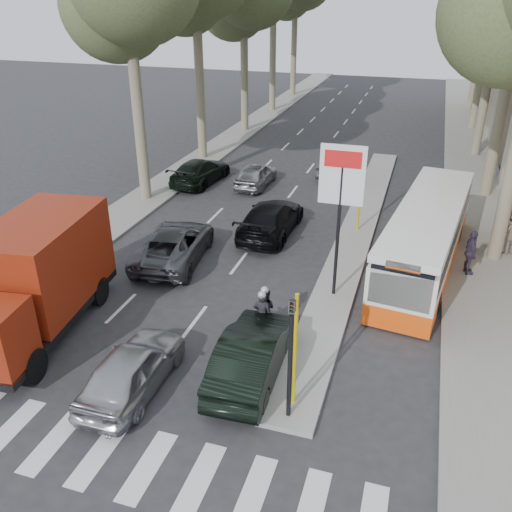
{
  "coord_description": "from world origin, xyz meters",
  "views": [
    {
      "loc": [
        5.69,
        -11.96,
        10.09
      ],
      "look_at": [
        0.54,
        4.28,
        1.6
      ],
      "focal_mm": 38.0,
      "sensor_mm": 36.0,
      "label": 1
    }
  ],
  "objects_px": {
    "silver_hatchback": "(132,369)",
    "dark_hatchback": "(252,354)",
    "city_bus": "(426,236)",
    "motorcycle": "(263,313)",
    "red_truck": "(35,278)"
  },
  "relations": [
    {
      "from": "silver_hatchback",
      "to": "dark_hatchback",
      "type": "bearing_deg",
      "value": -152.86
    },
    {
      "from": "city_bus",
      "to": "silver_hatchback",
      "type": "bearing_deg",
      "value": -119.16
    },
    {
      "from": "dark_hatchback",
      "to": "motorcycle",
      "type": "relative_size",
      "value": 2.3
    },
    {
      "from": "silver_hatchback",
      "to": "city_bus",
      "type": "distance_m",
      "value": 12.38
    },
    {
      "from": "dark_hatchback",
      "to": "motorcycle",
      "type": "height_order",
      "value": "motorcycle"
    },
    {
      "from": "city_bus",
      "to": "motorcycle",
      "type": "bearing_deg",
      "value": -119.71
    },
    {
      "from": "silver_hatchback",
      "to": "city_bus",
      "type": "xyz_separation_m",
      "value": [
        7.36,
        9.93,
        0.71
      ]
    },
    {
      "from": "dark_hatchback",
      "to": "red_truck",
      "type": "relative_size",
      "value": 0.65
    },
    {
      "from": "dark_hatchback",
      "to": "silver_hatchback",
      "type": "bearing_deg",
      "value": 25.22
    },
    {
      "from": "dark_hatchback",
      "to": "red_truck",
      "type": "xyz_separation_m",
      "value": [
        -7.26,
        0.23,
        1.14
      ]
    },
    {
      "from": "silver_hatchback",
      "to": "motorcycle",
      "type": "height_order",
      "value": "motorcycle"
    },
    {
      "from": "dark_hatchback",
      "to": "city_bus",
      "type": "relative_size",
      "value": 0.44
    },
    {
      "from": "motorcycle",
      "to": "silver_hatchback",
      "type": "bearing_deg",
      "value": -129.65
    },
    {
      "from": "red_truck",
      "to": "motorcycle",
      "type": "relative_size",
      "value": 3.52
    },
    {
      "from": "dark_hatchback",
      "to": "motorcycle",
      "type": "distance_m",
      "value": 2.16
    }
  ]
}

